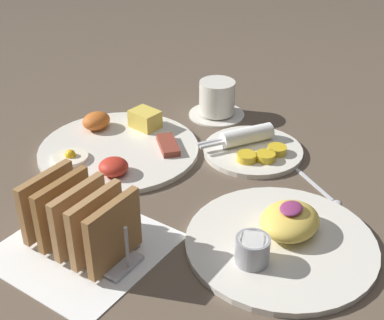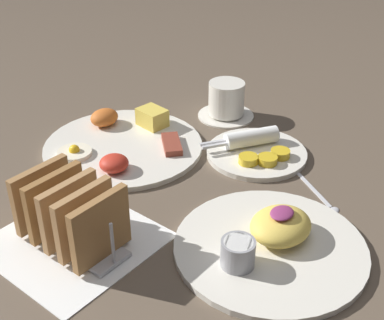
{
  "view_description": "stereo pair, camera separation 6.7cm",
  "coord_description": "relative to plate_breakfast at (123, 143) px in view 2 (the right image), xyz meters",
  "views": [
    {
      "loc": [
        -0.62,
        -0.4,
        0.51
      ],
      "look_at": [
        0.04,
        0.05,
        0.03
      ],
      "focal_mm": 50.0,
      "sensor_mm": 36.0,
      "label": 1
    },
    {
      "loc": [
        -0.58,
        -0.45,
        0.51
      ],
      "look_at": [
        0.04,
        0.05,
        0.03
      ],
      "focal_mm": 50.0,
      "sensor_mm": 36.0,
      "label": 2
    }
  ],
  "objects": [
    {
      "name": "napkin_flat",
      "position": [
        -0.25,
        -0.15,
        -0.01
      ],
      "size": [
        0.22,
        0.22,
        0.0
      ],
      "color": "white",
      "rests_on": "ground_plane"
    },
    {
      "name": "ground_plane",
      "position": [
        -0.03,
        -0.22,
        -0.01
      ],
      "size": [
        3.0,
        3.0,
        0.0
      ],
      "primitive_type": "plane",
      "color": "brown"
    },
    {
      "name": "toast_rack",
      "position": [
        -0.25,
        -0.15,
        0.04
      ],
      "size": [
        0.1,
        0.18,
        0.1
      ],
      "color": "#B7B7BC",
      "rests_on": "ground_plane"
    },
    {
      "name": "plate_condiments",
      "position": [
        0.14,
        -0.22,
        0.0
      ],
      "size": [
        0.19,
        0.19,
        0.04
      ],
      "color": "silver",
      "rests_on": "ground_plane"
    },
    {
      "name": "teaspoon",
      "position": [
        0.08,
        -0.38,
        -0.01
      ],
      "size": [
        0.08,
        0.11,
        0.01
      ],
      "color": "silver",
      "rests_on": "ground_plane"
    },
    {
      "name": "coffee_cup",
      "position": [
        0.24,
        -0.07,
        0.03
      ],
      "size": [
        0.12,
        0.12,
        0.08
      ],
      "color": "silver",
      "rests_on": "ground_plane"
    },
    {
      "name": "plate_breakfast",
      "position": [
        0.0,
        0.0,
        0.0
      ],
      "size": [
        0.3,
        0.3,
        0.05
      ],
      "color": "silver",
      "rests_on": "ground_plane"
    },
    {
      "name": "plate_foreground",
      "position": [
        -0.08,
        -0.38,
        0.0
      ],
      "size": [
        0.28,
        0.28,
        0.06
      ],
      "color": "silver",
      "rests_on": "ground_plane"
    }
  ]
}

